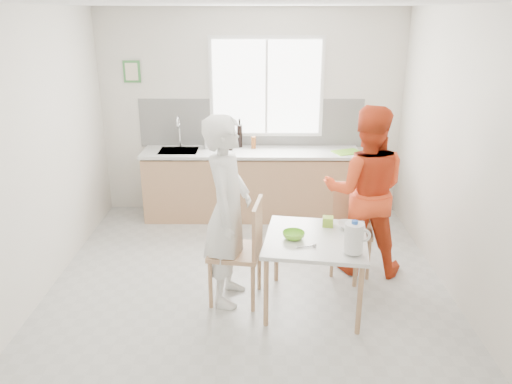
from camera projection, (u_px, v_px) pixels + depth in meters
ground at (248, 290)px, 5.00m from camera, size 4.50×4.50×0.00m
room_shell at (247, 130)px, 4.44m from camera, size 4.50×4.50×4.50m
window at (266, 87)px, 6.51m from camera, size 1.50×0.06×1.30m
backsplash at (251, 123)px, 6.69m from camera, size 3.00×0.02×0.65m
picture_frame at (132, 72)px, 6.46m from camera, size 0.22×0.03×0.28m
kitchen_counter at (251, 187)px, 6.69m from camera, size 2.84×0.64×1.37m
dining_table at (316, 245)px, 4.55m from camera, size 1.03×1.03×0.70m
chair_left at (243, 247)px, 4.68m from camera, size 0.53×0.53×1.01m
chair_far at (351, 223)px, 5.31m from camera, size 0.49×0.49×0.93m
person_white at (228, 212)px, 4.58m from camera, size 0.52×0.71×1.81m
person_red at (365, 191)px, 5.14m from camera, size 0.95×0.79×1.78m
bowl_green at (294, 235)px, 4.50m from camera, size 0.23×0.23×0.06m
bowl_white at (349, 226)px, 4.71m from camera, size 0.24×0.24×0.05m
milk_jug at (354, 237)px, 4.17m from camera, size 0.22×0.16×0.28m
green_box at (328, 222)px, 4.76m from camera, size 0.11×0.11×0.09m
spoon at (306, 247)px, 4.33m from camera, size 0.16×0.04×0.01m
cutting_board at (347, 152)px, 6.44m from camera, size 0.42×0.37×0.01m
wine_bottle_a at (230, 138)px, 6.50m from camera, size 0.07×0.07×0.32m
wine_bottle_b at (240, 136)px, 6.65m from camera, size 0.07×0.07×0.30m
jar_amber at (254, 143)px, 6.60m from camera, size 0.06×0.06×0.16m
soap_bottle at (208, 141)px, 6.61m from camera, size 0.10×0.11×0.19m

